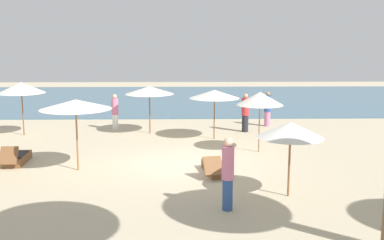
{
  "coord_description": "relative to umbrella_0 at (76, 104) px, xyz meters",
  "views": [
    {
      "loc": [
        -0.02,
        -15.63,
        4.29
      ],
      "look_at": [
        0.37,
        2.48,
        1.1
      ],
      "focal_mm": 44.18,
      "sensor_mm": 36.0,
      "label": 1
    }
  ],
  "objects": [
    {
      "name": "umbrella_2",
      "position": [
        6.3,
        2.33,
        -0.13
      ],
      "size": [
        1.74,
        1.74,
        2.29
      ],
      "color": "olive",
      "rests_on": "ground_plane"
    },
    {
      "name": "lounger_0",
      "position": [
        -2.3,
        0.88,
        -1.99
      ],
      "size": [
        0.66,
        1.69,
        0.72
      ],
      "color": "brown",
      "rests_on": "ground_plane"
    },
    {
      "name": "umbrella_1",
      "position": [
        1.95,
        5.98,
        -0.21
      ],
      "size": [
        2.18,
        2.18,
        2.13
      ],
      "color": "brown",
      "rests_on": "ground_plane"
    },
    {
      "name": "umbrella_4",
      "position": [
        -3.62,
        5.69,
        -0.06
      ],
      "size": [
        2.06,
        2.06,
        2.35
      ],
      "color": "brown",
      "rests_on": "ground_plane"
    },
    {
      "name": "ground_plane",
      "position": [
        3.42,
        0.63,
        -2.17
      ],
      "size": [
        60.0,
        60.0,
        0.0
      ],
      "primitive_type": "plane",
      "color": "#BCAD8E"
    },
    {
      "name": "lounger_2",
      "position": [
        4.44,
        -0.48,
        -2.0
      ],
      "size": [
        0.87,
        1.78,
        0.67
      ],
      "color": "brown",
      "rests_on": "ground_plane"
    },
    {
      "name": "person_3",
      "position": [
        0.27,
        6.79,
        -1.31
      ],
      "size": [
        0.38,
        0.38,
        1.68
      ],
      "color": "white",
      "rests_on": "ground_plane"
    },
    {
      "name": "person_2",
      "position": [
        7.55,
        7.56,
        -1.32
      ],
      "size": [
        0.39,
        0.39,
        1.69
      ],
      "color": "#D17299",
      "rests_on": "ground_plane"
    },
    {
      "name": "person_4",
      "position": [
        6.29,
        6.21,
        -1.28
      ],
      "size": [
        0.44,
        0.44,
        1.76
      ],
      "color": "#26262D",
      "rests_on": "ground_plane"
    },
    {
      "name": "umbrella_0",
      "position": [
        0.0,
        0.0,
        0.0
      ],
      "size": [
        2.3,
        2.3,
        2.33
      ],
      "color": "olive",
      "rests_on": "ground_plane"
    },
    {
      "name": "umbrella_5",
      "position": [
        4.77,
        4.73,
        -0.25
      ],
      "size": [
        2.13,
        2.13,
        2.1
      ],
      "color": "brown",
      "rests_on": "ground_plane"
    },
    {
      "name": "ocean_water",
      "position": [
        3.42,
        17.63,
        -2.14
      ],
      "size": [
        48.0,
        16.0,
        0.06
      ],
      "primitive_type": "cube",
      "color": "#476B7F",
      "rests_on": "ground_plane"
    },
    {
      "name": "umbrella_3",
      "position": [
        6.3,
        -2.69,
        -0.33
      ],
      "size": [
        1.78,
        1.78,
        2.05
      ],
      "color": "brown",
      "rests_on": "ground_plane"
    },
    {
      "name": "person_0",
      "position": [
        4.53,
        -3.72,
        -1.21
      ],
      "size": [
        0.39,
        0.39,
        1.86
      ],
      "color": "#2D4C8C",
      "rests_on": "ground_plane"
    }
  ]
}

